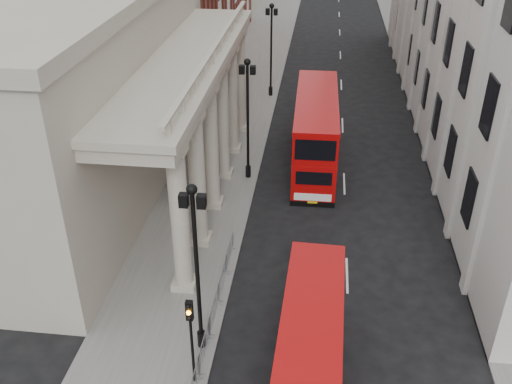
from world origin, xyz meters
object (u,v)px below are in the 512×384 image
(pedestrian_a, at_px, (210,187))
(pedestrian_b, at_px, (208,162))
(traffic_light, at_px, (191,327))
(pedestrian_c, at_px, (204,172))
(lamp_post_south, at_px, (196,260))
(lamp_post_mid, at_px, (248,112))
(bus_near, at_px, (309,357))
(bus_far, at_px, (315,131))
(lamp_post_north, at_px, (271,44))

(pedestrian_a, distance_m, pedestrian_b, 3.21)
(traffic_light, xyz_separation_m, pedestrian_a, (-2.18, 14.97, -2.21))
(pedestrian_b, xyz_separation_m, pedestrian_c, (0.04, -1.52, 0.05))
(lamp_post_south, relative_size, traffic_light, 1.93)
(lamp_post_south, height_order, pedestrian_c, lamp_post_south)
(lamp_post_mid, relative_size, pedestrian_b, 4.63)
(bus_near, bearing_deg, lamp_post_mid, 106.46)
(lamp_post_south, distance_m, bus_far, 19.21)
(lamp_post_mid, relative_size, pedestrian_a, 5.35)
(lamp_post_mid, xyz_separation_m, pedestrian_b, (-2.81, 0.07, -3.89))
(bus_near, xyz_separation_m, bus_far, (-0.39, 20.70, 0.47))
(lamp_post_south, relative_size, lamp_post_north, 1.00)
(traffic_light, bearing_deg, pedestrian_c, 99.83)
(lamp_post_south, distance_m, pedestrian_b, 16.77)
(lamp_post_south, distance_m, lamp_post_north, 32.00)
(lamp_post_north, xyz_separation_m, bus_near, (4.82, -34.15, -2.72))
(lamp_post_south, height_order, pedestrian_b, lamp_post_south)
(bus_far, bearing_deg, bus_near, -89.86)
(bus_near, bearing_deg, pedestrian_c, 116.04)
(lamp_post_south, height_order, bus_far, lamp_post_south)
(bus_near, bearing_deg, pedestrian_b, 114.31)
(lamp_post_south, xyz_separation_m, pedestrian_b, (-2.81, 16.07, -3.89))
(lamp_post_north, bearing_deg, bus_far, -71.75)
(lamp_post_south, bearing_deg, bus_far, 76.56)
(bus_near, height_order, pedestrian_b, bus_near)
(lamp_post_north, distance_m, traffic_light, 34.07)
(traffic_light, bearing_deg, lamp_post_north, 90.17)
(lamp_post_mid, height_order, pedestrian_b, lamp_post_mid)
(pedestrian_a, bearing_deg, pedestrian_c, 123.92)
(lamp_post_south, relative_size, pedestrian_b, 4.63)
(traffic_light, relative_size, bus_far, 0.36)
(bus_near, height_order, bus_far, bus_far)
(lamp_post_south, bearing_deg, bus_near, -24.00)
(lamp_post_mid, xyz_separation_m, pedestrian_c, (-2.77, -1.45, -3.84))
(lamp_post_mid, relative_size, pedestrian_c, 4.39)
(lamp_post_north, bearing_deg, pedestrian_c, -99.02)
(traffic_light, height_order, bus_near, traffic_light)
(lamp_post_south, height_order, bus_near, lamp_post_south)
(pedestrian_b, bearing_deg, lamp_post_mid, -172.72)
(traffic_light, distance_m, bus_near, 4.81)
(lamp_post_mid, relative_size, traffic_light, 1.93)
(lamp_post_south, xyz_separation_m, lamp_post_mid, (0.00, 16.00, 0.00))
(lamp_post_north, bearing_deg, pedestrian_b, -99.99)
(bus_near, bearing_deg, pedestrian_a, 116.14)
(bus_near, bearing_deg, bus_far, 92.66)
(pedestrian_c, bearing_deg, pedestrian_a, -37.76)
(bus_far, bearing_deg, lamp_post_mid, -151.00)
(lamp_post_north, relative_size, bus_near, 0.85)
(pedestrian_a, bearing_deg, lamp_post_mid, 66.21)
(pedestrian_a, bearing_deg, pedestrian_b, 113.60)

